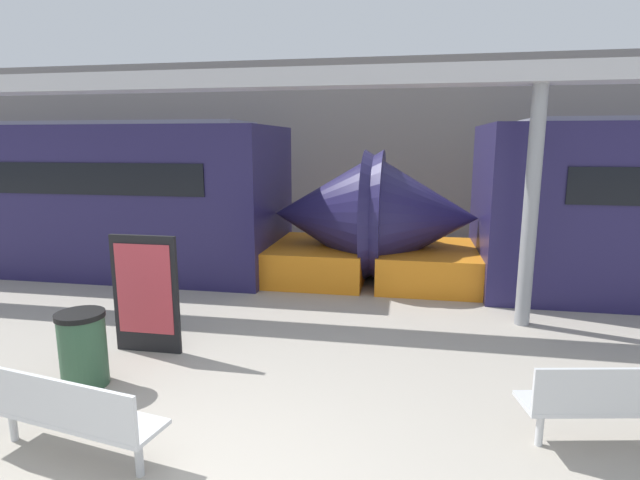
{
  "coord_description": "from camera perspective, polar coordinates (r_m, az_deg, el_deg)",
  "views": [
    {
      "loc": [
        1.61,
        -3.04,
        2.77
      ],
      "look_at": [
        0.35,
        3.82,
        1.4
      ],
      "focal_mm": 28.0,
      "sensor_mm": 36.0,
      "label": 1
    }
  ],
  "objects": [
    {
      "name": "station_wall",
      "position": [
        14.07,
        3.9,
        9.97
      ],
      "size": [
        56.0,
        0.2,
        5.0
      ],
      "primitive_type": "cube",
      "color": "gray",
      "rests_on": "ground_plane"
    },
    {
      "name": "train_right",
      "position": [
        12.79,
        -27.86,
        4.18
      ],
      "size": [
        14.54,
        2.93,
        3.2
      ],
      "color": "#231E4C",
      "rests_on": "ground_plane"
    },
    {
      "name": "bench_near",
      "position": [
        5.06,
        -27.52,
        -16.83
      ],
      "size": [
        1.88,
        0.75,
        0.86
      ],
      "rotation": [
        0.0,
        0.0,
        -0.18
      ],
      "color": "silver",
      "rests_on": "ground_plane"
    },
    {
      "name": "bench_far",
      "position": [
        5.45,
        31.95,
        -15.2
      ],
      "size": [
        1.93,
        0.79,
        0.86
      ],
      "rotation": [
        0.0,
        0.0,
        0.19
      ],
      "color": "silver",
      "rests_on": "ground_plane"
    },
    {
      "name": "trash_bin",
      "position": [
        6.45,
        -25.46,
        -11.17
      ],
      "size": [
        0.54,
        0.54,
        0.88
      ],
      "color": "#2D5138",
      "rests_on": "ground_plane"
    },
    {
      "name": "poster_board",
      "position": [
        7.01,
        -19.31,
        -5.82
      ],
      "size": [
        0.92,
        0.07,
        1.59
      ],
      "color": "black",
      "rests_on": "ground_plane"
    },
    {
      "name": "support_column_near",
      "position": [
        8.04,
        22.95,
        3.25
      ],
      "size": [
        0.22,
        0.22,
        3.59
      ],
      "primitive_type": "cylinder",
      "color": "gray",
      "rests_on": "ground_plane"
    },
    {
      "name": "canopy_beam",
      "position": [
        8.04,
        24.03,
        17.03
      ],
      "size": [
        28.0,
        0.6,
        0.28
      ],
      "primitive_type": "cube",
      "color": "#B7B7BC",
      "rests_on": "support_column_near"
    }
  ]
}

